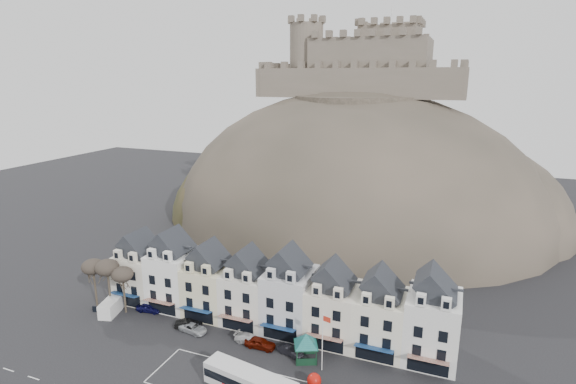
% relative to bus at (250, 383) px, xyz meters
% --- Properties ---
extents(townhouse_terrace, '(54.40, 9.35, 11.80)m').
position_rel_bus_xyz_m(townhouse_terrace, '(-4.40, 15.95, 3.43)').
color(townhouse_terrace, silver).
rests_on(townhouse_terrace, ground).
extents(castle_hill, '(100.00, 76.00, 68.00)m').
position_rel_bus_xyz_m(castle_hill, '(-3.29, 68.93, -1.76)').
color(castle_hill, '#353229').
rests_on(castle_hill, ground).
extents(castle, '(50.20, 22.20, 22.00)m').
position_rel_bus_xyz_m(castle, '(-4.03, 75.91, 38.33)').
color(castle, '#645B4C').
rests_on(castle, ground).
extents(tree_left_far, '(3.61, 3.61, 8.24)m').
position_rel_bus_xyz_m(tree_left_far, '(-33.54, 10.48, 5.03)').
color(tree_left_far, '#332820').
rests_on(tree_left_far, ground).
extents(tree_left_mid, '(3.78, 3.78, 8.64)m').
position_rel_bus_xyz_m(tree_left_mid, '(-30.54, 10.48, 5.37)').
color(tree_left_mid, '#332820').
rests_on(tree_left_mid, ground).
extents(tree_left_near, '(3.43, 3.43, 7.84)m').
position_rel_bus_xyz_m(tree_left_near, '(-27.54, 10.48, 4.69)').
color(tree_left_near, '#332820').
rests_on(tree_left_near, ground).
extents(bus, '(12.26, 4.70, 3.38)m').
position_rel_bus_xyz_m(bus, '(0.00, 0.00, 0.00)').
color(bus, '#262628').
rests_on(bus, ground).
extents(bus_shelter, '(5.66, 5.66, 3.94)m').
position_rel_bus_xyz_m(bus_shelter, '(3.77, 9.24, 1.19)').
color(bus_shelter, black).
rests_on(bus_shelter, ground).
extents(red_buoy, '(1.75, 1.75, 2.17)m').
position_rel_bus_xyz_m(red_buoy, '(6.67, 4.00, -0.76)').
color(red_buoy, black).
rests_on(red_buoy, ground).
extents(flagpole, '(1.15, 0.35, 8.14)m').
position_rel_bus_xyz_m(flagpole, '(6.53, 7.91, 2.78)').
color(flagpole, silver).
rests_on(flagpole, ground).
extents(white_van, '(3.44, 5.44, 2.30)m').
position_rel_bus_xyz_m(white_van, '(-29.44, 9.48, -0.71)').
color(white_van, white).
rests_on(white_van, ground).
extents(car_navy, '(4.34, 2.21, 1.42)m').
position_rel_bus_xyz_m(car_navy, '(-24.09, 11.98, -1.16)').
color(car_navy, '#0B0B38').
rests_on(car_navy, ground).
extents(car_black, '(4.27, 2.76, 1.33)m').
position_rel_bus_xyz_m(car_black, '(-15.34, 10.10, -1.20)').
color(car_black, black).
rests_on(car_black, ground).
extents(car_silver, '(4.59, 2.62, 1.23)m').
position_rel_bus_xyz_m(car_silver, '(-14.14, 9.51, -1.25)').
color(car_silver, '#A7AAAE').
rests_on(car_silver, ground).
extents(car_white, '(4.64, 2.00, 1.33)m').
position_rel_bus_xyz_m(car_white, '(-4.94, 9.97, -1.20)').
color(car_white, silver).
rests_on(car_white, ground).
extents(car_maroon, '(4.45, 1.87, 1.50)m').
position_rel_bus_xyz_m(car_maroon, '(-3.12, 9.49, -1.11)').
color(car_maroon, '#4C0E04').
rests_on(car_maroon, ground).
extents(car_charcoal, '(3.98, 2.26, 1.24)m').
position_rel_bus_xyz_m(car_charcoal, '(1.46, 9.48, -1.25)').
color(car_charcoal, black).
rests_on(car_charcoal, ground).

